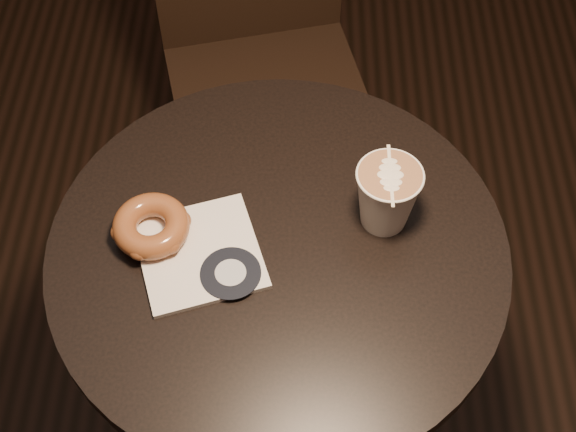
{
  "coord_description": "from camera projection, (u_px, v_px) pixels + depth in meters",
  "views": [
    {
      "loc": [
        0.03,
        -0.66,
        1.76
      ],
      "look_at": [
        0.01,
        0.03,
        0.79
      ],
      "focal_mm": 50.0,
      "sensor_mm": 36.0,
      "label": 1
    }
  ],
  "objects": [
    {
      "name": "doughnut",
      "position": [
        151.0,
        226.0,
        1.2
      ],
      "size": [
        0.12,
        0.12,
        0.04
      ],
      "primitive_type": "torus",
      "color": "brown",
      "rests_on": "pastry_bag"
    },
    {
      "name": "latte_cup",
      "position": [
        387.0,
        197.0,
        1.19
      ],
      "size": [
        0.1,
        0.1,
        0.11
      ],
      "primitive_type": null,
      "color": "silver",
      "rests_on": "cafe_table"
    },
    {
      "name": "cafe_table",
      "position": [
        279.0,
        309.0,
        1.37
      ],
      "size": [
        0.7,
        0.7,
        0.75
      ],
      "color": "black",
      "rests_on": "ground"
    },
    {
      "name": "chair",
      "position": [
        258.0,
        24.0,
        1.73
      ],
      "size": [
        0.5,
        0.5,
        1.05
      ],
      "rotation": [
        0.0,
        0.0,
        0.24
      ],
      "color": "black",
      "rests_on": "ground"
    },
    {
      "name": "pastry_bag",
      "position": [
        200.0,
        253.0,
        1.2
      ],
      "size": [
        0.22,
        0.22,
        0.01
      ],
      "primitive_type": "cube",
      "rotation": [
        0.0,
        0.0,
        0.31
      ],
      "color": "white",
      "rests_on": "cafe_table"
    }
  ]
}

